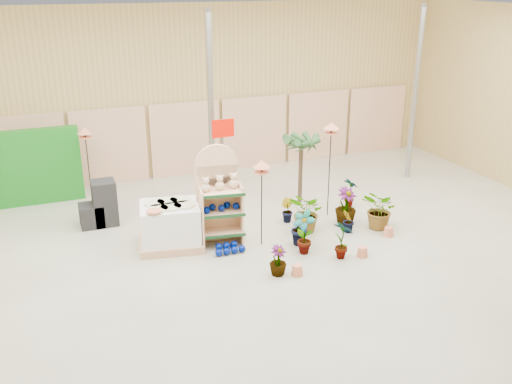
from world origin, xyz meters
The scene contains 23 objects.
room centered at (0.00, 0.91, 2.21)m, with size 15.20×12.10×4.70m.
display_shelf centered at (-0.48, 1.56, 0.94)m, with size 0.93×0.67×2.05m.
teddy_bears centered at (-0.46, 1.46, 1.30)m, with size 0.75×0.19×0.32m.
gazing_balls_shelf centered at (-0.48, 1.43, 0.81)m, with size 0.75×0.26×0.14m.
gazing_balls_floor centered at (-0.46, 1.03, 0.07)m, with size 0.63×0.39×0.15m.
pallet_stack centered at (-1.46, 1.72, 0.45)m, with size 1.42×1.25×0.93m.
charcoal_planters centered at (-2.63, 3.31, 0.42)m, with size 0.80×0.50×1.00m.
trellis_stock centered at (-3.80, 5.20, 0.90)m, with size 2.00×0.30×1.80m, color #126615.
offer_sign centered at (0.10, 2.98, 1.57)m, with size 0.50×0.08×2.20m.
bird_table_front centered at (0.26, 1.11, 1.67)m, with size 0.34×0.34×1.80m.
bird_table_right centered at (2.23, 1.96, 2.02)m, with size 0.34×0.34×2.17m.
bird_table_back centered at (-2.69, 4.51, 1.78)m, with size 0.34×0.34×1.92m.
palm centered at (2.00, 2.93, 1.51)m, with size 0.70×0.70×1.77m.
potted_plant_0 centered at (0.89, 0.46, 0.45)m, with size 0.47×0.32×0.90m, color #234721.
potted_plant_1 centered at (1.01, 0.84, 0.37)m, with size 0.41×0.33×0.74m, color #234721.
potted_plant_2 centered at (1.41, 1.32, 0.44)m, with size 0.79×0.69×0.88m, color #234721.
potted_plant_3 centered at (2.37, 1.41, 0.41)m, with size 0.46×0.46×0.82m, color #234721.
potted_plant_4 centered at (2.95, 2.21, 0.37)m, with size 0.39×0.26×0.74m, color #234721.
potted_plant_5 centered at (1.22, 1.98, 0.27)m, with size 0.29×0.24×0.54m, color #234721.
potted_plant_7 centered at (0.08, -0.16, 0.29)m, with size 0.32×0.32×0.57m, color #234721.
potted_plant_8 centered at (1.49, -0.01, 0.40)m, with size 0.42×0.28×0.80m, color #234721.
potted_plant_9 centered at (2.19, 0.96, 0.27)m, with size 0.29×0.24×0.53m, color #234721.
potted_plant_10 centered at (2.93, 0.89, 0.44)m, with size 0.79×0.68×0.87m, color #234721.
Camera 1 is at (-3.67, -8.59, 5.14)m, focal length 40.00 mm.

